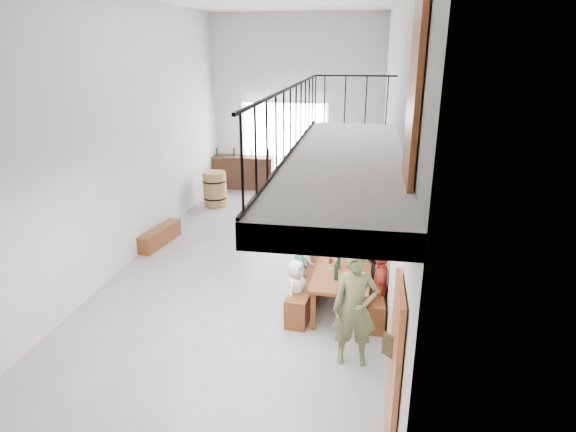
% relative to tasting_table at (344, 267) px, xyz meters
% --- Properties ---
extents(floor, '(12.00, 12.00, 0.00)m').
position_rel_tasting_table_xyz_m(floor, '(-1.98, 1.56, -0.71)').
color(floor, slate).
rests_on(floor, ground).
extents(room_walls, '(12.00, 12.00, 12.00)m').
position_rel_tasting_table_xyz_m(room_walls, '(-1.98, 1.56, 2.85)').
color(room_walls, silver).
rests_on(room_walls, ground).
extents(gateway_portal, '(2.80, 0.08, 2.80)m').
position_rel_tasting_table_xyz_m(gateway_portal, '(-2.38, 7.50, 0.69)').
color(gateway_portal, white).
rests_on(gateway_portal, ground).
extents(right_wall_decor, '(0.07, 8.28, 5.07)m').
position_rel_tasting_table_xyz_m(right_wall_decor, '(0.72, -0.31, 1.04)').
color(right_wall_decor, '#A55125').
rests_on(right_wall_decor, ground).
extents(balcony, '(1.52, 5.62, 4.00)m').
position_rel_tasting_table_xyz_m(balcony, '(-0.00, -1.57, 2.26)').
color(balcony, white).
rests_on(balcony, ground).
extents(tasting_table, '(1.05, 2.40, 0.79)m').
position_rel_tasting_table_xyz_m(tasting_table, '(0.00, 0.00, 0.00)').
color(tasting_table, brown).
rests_on(tasting_table, ground).
extents(bench_inner, '(0.61, 2.29, 0.52)m').
position_rel_tasting_table_xyz_m(bench_inner, '(-0.62, 0.00, -0.45)').
color(bench_inner, brown).
rests_on(bench_inner, ground).
extents(bench_wall, '(0.42, 2.21, 0.51)m').
position_rel_tasting_table_xyz_m(bench_wall, '(0.53, 0.04, -0.45)').
color(bench_wall, brown).
rests_on(bench_wall, ground).
extents(tableware, '(0.56, 1.31, 0.35)m').
position_rel_tasting_table_xyz_m(tableware, '(-0.02, -0.01, 0.23)').
color(tableware, black).
rests_on(tableware, tasting_table).
extents(side_bench, '(0.53, 1.48, 0.41)m').
position_rel_tasting_table_xyz_m(side_bench, '(-4.48, 2.09, -0.50)').
color(side_bench, brown).
rests_on(side_bench, ground).
extents(oak_barrel, '(0.70, 0.70, 1.02)m').
position_rel_tasting_table_xyz_m(oak_barrel, '(-4.08, 5.19, -0.19)').
color(oak_barrel, olive).
rests_on(oak_barrel, ground).
extents(serving_counter, '(2.04, 0.58, 1.07)m').
position_rel_tasting_table_xyz_m(serving_counter, '(-3.73, 7.21, -0.17)').
color(serving_counter, '#371B0F').
rests_on(serving_counter, ground).
extents(counter_bottles, '(1.79, 0.12, 0.28)m').
position_rel_tasting_table_xyz_m(counter_bottles, '(-3.73, 7.20, 0.51)').
color(counter_bottles, black).
rests_on(counter_bottles, serving_counter).
extents(guest_left_a, '(0.48, 0.60, 1.07)m').
position_rel_tasting_table_xyz_m(guest_left_a, '(-0.78, -0.67, -0.17)').
color(guest_left_a, white).
rests_on(guest_left_a, ground).
extents(guest_left_b, '(0.43, 0.53, 1.25)m').
position_rel_tasting_table_xyz_m(guest_left_b, '(-0.80, -0.15, -0.08)').
color(guest_left_b, '#237473').
rests_on(guest_left_b, ground).
extents(guest_left_c, '(0.51, 0.59, 1.04)m').
position_rel_tasting_table_xyz_m(guest_left_c, '(-0.75, 0.48, -0.19)').
color(guest_left_c, white).
rests_on(guest_left_c, ground).
extents(guest_left_d, '(0.68, 0.86, 1.16)m').
position_rel_tasting_table_xyz_m(guest_left_d, '(-0.82, 1.00, -0.12)').
color(guest_left_d, '#237473').
rests_on(guest_left_d, ground).
extents(guest_right_a, '(0.33, 0.73, 1.23)m').
position_rel_tasting_table_xyz_m(guest_right_a, '(0.64, -0.45, -0.09)').
color(guest_right_a, '#AC2E1D').
rests_on(guest_right_a, ground).
extents(guest_right_b, '(0.35, 1.07, 1.15)m').
position_rel_tasting_table_xyz_m(guest_right_b, '(0.52, 0.14, -0.13)').
color(guest_right_b, black).
rests_on(guest_right_b, ground).
extents(guest_right_c, '(0.47, 0.57, 1.01)m').
position_rel_tasting_table_xyz_m(guest_right_c, '(0.58, 0.71, -0.20)').
color(guest_right_c, white).
rests_on(guest_right_c, ground).
extents(host_standing, '(0.69, 0.49, 1.80)m').
position_rel_tasting_table_xyz_m(host_standing, '(0.24, -1.78, 0.19)').
color(host_standing, '#535A33').
rests_on(host_standing, ground).
extents(potted_plant, '(0.46, 0.42, 0.45)m').
position_rel_tasting_table_xyz_m(potted_plant, '(0.47, 2.55, -0.48)').
color(potted_plant, '#1E5422').
rests_on(potted_plant, ground).
extents(bicycle_near, '(1.95, 0.97, 0.98)m').
position_rel_tasting_table_xyz_m(bicycle_near, '(-0.67, 7.08, -0.22)').
color(bicycle_near, black).
rests_on(bicycle_near, ground).
extents(bicycle_far, '(1.86, 1.08, 1.08)m').
position_rel_tasting_table_xyz_m(bicycle_far, '(-0.58, 6.76, -0.17)').
color(bicycle_far, black).
rests_on(bicycle_far, ground).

